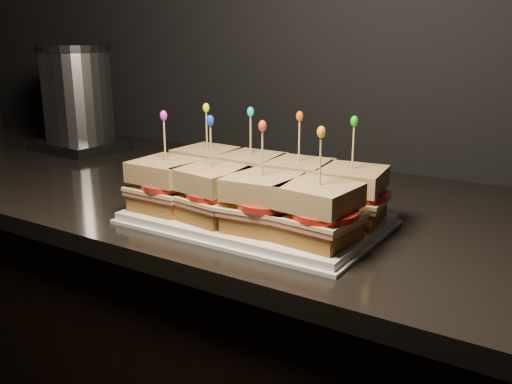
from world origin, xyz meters
The scene contains 63 objects.
granite_slab centered at (-0.55, 1.67, 0.86)m, with size 2.61×0.68×0.03m, color black.
platter centered at (-0.61, 1.53, 0.88)m, with size 0.40×0.25×0.02m, color white.
platter_rim centered at (-0.61, 1.53, 0.88)m, with size 0.41×0.26×0.01m, color white.
sandwich_0_bread_bot centered at (-0.75, 1.59, 0.91)m, with size 0.10×0.10×0.03m, color brown.
sandwich_0_ham centered at (-0.75, 1.59, 0.92)m, with size 0.11×0.10×0.01m, color #BA6A61.
sandwich_0_cheese centered at (-0.75, 1.59, 0.93)m, with size 0.11×0.10×0.01m, color beige.
sandwich_0_tomato centered at (-0.74, 1.58, 0.94)m, with size 0.10×0.10×0.01m, color red.
sandwich_0_bread_top centered at (-0.75, 1.59, 0.96)m, with size 0.10×0.10×0.03m, color brown.
sandwich_0_pick centered at (-0.75, 1.59, 1.01)m, with size 0.00×0.00×0.09m, color tan.
sandwich_0_frill centered at (-0.75, 1.59, 1.05)m, with size 0.01×0.01×0.02m, color #DEED0B.
sandwich_1_bread_bot centered at (-0.65, 1.59, 0.91)m, with size 0.10×0.10×0.03m, color brown.
sandwich_1_ham centered at (-0.65, 1.59, 0.92)m, with size 0.11×0.10×0.01m, color #BA6A61.
sandwich_1_cheese centered at (-0.65, 1.59, 0.93)m, with size 0.11×0.10×0.01m, color beige.
sandwich_1_tomato centered at (-0.64, 1.58, 0.94)m, with size 0.10×0.10×0.01m, color red.
sandwich_1_bread_top centered at (-0.65, 1.59, 0.96)m, with size 0.10×0.10×0.03m, color brown.
sandwich_1_pick centered at (-0.65, 1.59, 1.01)m, with size 0.00×0.00×0.09m, color tan.
sandwich_1_frill centered at (-0.65, 1.59, 1.05)m, with size 0.01×0.01×0.02m, color #0EC2C4.
sandwich_2_bread_bot centered at (-0.56, 1.59, 0.91)m, with size 0.10×0.10×0.03m, color brown.
sandwich_2_ham centered at (-0.56, 1.59, 0.92)m, with size 0.11×0.10×0.01m, color #BA6A61.
sandwich_2_cheese centered at (-0.56, 1.59, 0.93)m, with size 0.11×0.10×0.01m, color beige.
sandwich_2_tomato centered at (-0.55, 1.58, 0.94)m, with size 0.10×0.10×0.01m, color red.
sandwich_2_bread_top centered at (-0.56, 1.59, 0.96)m, with size 0.10×0.10×0.03m, color brown.
sandwich_2_pick centered at (-0.56, 1.59, 1.01)m, with size 0.00×0.00×0.09m, color tan.
sandwich_2_frill centered at (-0.56, 1.59, 1.05)m, with size 0.01×0.01×0.02m, color #EB4C0B.
sandwich_3_bread_bot centered at (-0.46, 1.59, 0.91)m, with size 0.10×0.10×0.03m, color brown.
sandwich_3_ham centered at (-0.46, 1.59, 0.92)m, with size 0.11×0.10×0.01m, color #BA6A61.
sandwich_3_cheese centered at (-0.46, 1.59, 0.93)m, with size 0.11×0.10×0.01m, color beige.
sandwich_3_tomato centered at (-0.45, 1.58, 0.94)m, with size 0.10×0.10×0.01m, color red.
sandwich_3_bread_top centered at (-0.46, 1.59, 0.96)m, with size 0.10×0.10×0.03m, color brown.
sandwich_3_pick centered at (-0.46, 1.59, 1.01)m, with size 0.00×0.00×0.09m, color tan.
sandwich_3_frill centered at (-0.46, 1.59, 1.05)m, with size 0.01×0.01×0.02m, color #12B415.
sandwich_4_bread_bot centered at (-0.75, 1.47, 0.91)m, with size 0.10×0.10×0.03m, color brown.
sandwich_4_ham centered at (-0.75, 1.47, 0.92)m, with size 0.11×0.10×0.01m, color #BA6A61.
sandwich_4_cheese centered at (-0.75, 1.47, 0.93)m, with size 0.11×0.10×0.01m, color beige.
sandwich_4_tomato centered at (-0.74, 1.47, 0.94)m, with size 0.10×0.10×0.01m, color red.
sandwich_4_bread_top centered at (-0.75, 1.47, 0.96)m, with size 0.10×0.10×0.03m, color brown.
sandwich_4_pick centered at (-0.75, 1.47, 1.01)m, with size 0.00×0.00×0.09m, color tan.
sandwich_4_frill centered at (-0.75, 1.47, 1.05)m, with size 0.01×0.01×0.02m, color #CB1BC7.
sandwich_5_bread_bot centered at (-0.65, 1.47, 0.91)m, with size 0.10×0.10×0.03m, color brown.
sandwich_5_ham centered at (-0.65, 1.47, 0.92)m, with size 0.11×0.10×0.01m, color #BA6A61.
sandwich_5_cheese centered at (-0.65, 1.47, 0.93)m, with size 0.11×0.10×0.01m, color beige.
sandwich_5_tomato centered at (-0.64, 1.47, 0.94)m, with size 0.10×0.10×0.01m, color red.
sandwich_5_bread_top centered at (-0.65, 1.47, 0.96)m, with size 0.10×0.10×0.03m, color brown.
sandwich_5_pick centered at (-0.65, 1.47, 1.01)m, with size 0.00×0.00×0.09m, color tan.
sandwich_5_frill centered at (-0.65, 1.47, 1.05)m, with size 0.01×0.01×0.02m, color #132FCF.
sandwich_6_bread_bot centered at (-0.56, 1.47, 0.91)m, with size 0.10×0.10×0.03m, color brown.
sandwich_6_ham centered at (-0.56, 1.47, 0.92)m, with size 0.11×0.10×0.01m, color #BA6A61.
sandwich_6_cheese centered at (-0.56, 1.47, 0.93)m, with size 0.11×0.10×0.01m, color beige.
sandwich_6_tomato centered at (-0.55, 1.47, 0.94)m, with size 0.10×0.10×0.01m, color red.
sandwich_6_bread_top centered at (-0.56, 1.47, 0.96)m, with size 0.10×0.10×0.03m, color brown.
sandwich_6_pick centered at (-0.56, 1.47, 1.01)m, with size 0.00×0.00×0.09m, color tan.
sandwich_6_frill centered at (-0.56, 1.47, 1.05)m, with size 0.01×0.01×0.02m, color red.
sandwich_7_bread_bot centered at (-0.46, 1.47, 0.91)m, with size 0.10×0.10×0.03m, color brown.
sandwich_7_ham centered at (-0.46, 1.47, 0.92)m, with size 0.11×0.10×0.01m, color #BA6A61.
sandwich_7_cheese centered at (-0.46, 1.47, 0.93)m, with size 0.11×0.10×0.01m, color beige.
sandwich_7_tomato centered at (-0.45, 1.47, 0.94)m, with size 0.10×0.10×0.01m, color red.
sandwich_7_bread_top centered at (-0.46, 1.47, 0.96)m, with size 0.10×0.10×0.03m, color brown.
sandwich_7_pick centered at (-0.46, 1.47, 1.01)m, with size 0.00×0.00×0.09m, color tan.
sandwich_7_frill centered at (-0.46, 1.47, 1.05)m, with size 0.01×0.01×0.02m, color #F6A711.
appliance_base centered at (-1.33, 1.79, 0.89)m, with size 0.21×0.18×0.03m, color #262628.
appliance_body centered at (-1.33, 1.79, 1.02)m, with size 0.18×0.18×0.23m, color silver.
appliance_lid centered at (-1.33, 1.79, 1.14)m, with size 0.19×0.19×0.02m, color #262628.
appliance centered at (-1.33, 1.79, 1.01)m, with size 0.21×0.18×0.27m, color silver, non-canonical shape.
Camera 1 is at (-0.12, 0.77, 1.19)m, focal length 40.00 mm.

